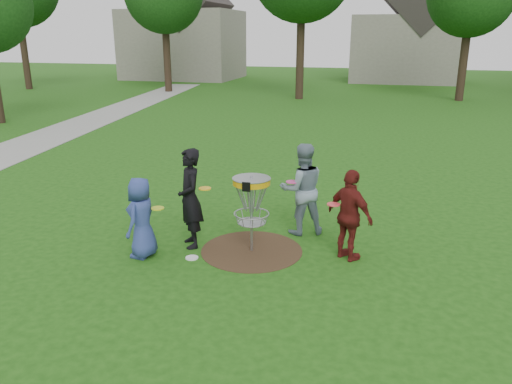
% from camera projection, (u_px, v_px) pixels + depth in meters
% --- Properties ---
extents(ground, '(100.00, 100.00, 0.00)m').
position_uv_depth(ground, '(252.00, 251.00, 8.85)').
color(ground, '#19470F').
rests_on(ground, ground).
extents(dirt_patch, '(1.80, 1.80, 0.01)m').
position_uv_depth(dirt_patch, '(252.00, 250.00, 8.85)').
color(dirt_patch, '#47331E').
rests_on(dirt_patch, ground).
extents(concrete_path, '(7.75, 39.92, 0.02)m').
position_uv_depth(concrete_path, '(51.00, 136.00, 18.66)').
color(concrete_path, '#9E9E99').
rests_on(concrete_path, ground).
extents(player_blue, '(0.49, 0.71, 1.40)m').
position_uv_depth(player_blue, '(141.00, 218.00, 8.44)').
color(player_blue, navy).
rests_on(player_blue, ground).
extents(player_black, '(0.72, 0.78, 1.79)m').
position_uv_depth(player_black, '(190.00, 198.00, 8.80)').
color(player_black, black).
rests_on(player_black, ground).
extents(player_grey, '(1.05, 0.96, 1.76)m').
position_uv_depth(player_grey, '(302.00, 189.00, 9.39)').
color(player_grey, gray).
rests_on(player_grey, ground).
extents(player_maroon, '(0.97, 0.86, 1.57)m').
position_uv_depth(player_maroon, '(350.00, 216.00, 8.30)').
color(player_maroon, '#5F1815').
rests_on(player_maroon, ground).
extents(disc_on_grass, '(0.22, 0.22, 0.02)m').
position_uv_depth(disc_on_grass, '(192.00, 258.00, 8.55)').
color(disc_on_grass, white).
rests_on(disc_on_grass, ground).
extents(disc_golf_basket, '(0.66, 0.67, 1.38)m').
position_uv_depth(disc_golf_basket, '(252.00, 196.00, 8.54)').
color(disc_golf_basket, '#9EA0A5').
rests_on(disc_golf_basket, ground).
extents(held_discs, '(3.10, 1.63, 0.26)m').
position_uv_depth(held_discs, '(247.00, 195.00, 8.64)').
color(held_discs, '#BBCD16').
rests_on(held_discs, ground).
extents(house_row, '(44.50, 10.65, 11.62)m').
position_uv_depth(house_row, '(432.00, 27.00, 36.87)').
color(house_row, gray).
rests_on(house_row, ground).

